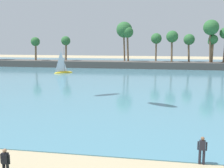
{
  "coord_description": "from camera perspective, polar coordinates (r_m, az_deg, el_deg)",
  "views": [
    {
      "loc": [
        6.19,
        -5.56,
        7.07
      ],
      "look_at": [
        2.49,
        15.65,
        3.69
      ],
      "focal_mm": 43.47,
      "sensor_mm": 36.0,
      "label": 1
    }
  ],
  "objects": [
    {
      "name": "sea",
      "position": [
        64.86,
        4.38,
        2.66
      ],
      "size": [
        220.0,
        97.25,
        0.06
      ],
      "primitive_type": "cube",
      "color": "teal",
      "rests_on": "ground"
    },
    {
      "name": "palm_headland",
      "position": [
        73.18,
        6.45,
        6.04
      ],
      "size": [
        112.41,
        6.66,
        13.29
      ],
      "color": "#514C47",
      "rests_on": "ground"
    },
    {
      "name": "person_rigging_by_gear",
      "position": [
        15.51,
        -21.51,
        -15.19
      ],
      "size": [
        0.55,
        0.22,
        1.67
      ],
      "color": "black",
      "rests_on": "ground"
    },
    {
      "name": "person_at_waterline",
      "position": [
        16.94,
        18.42,
        -12.93
      ],
      "size": [
        0.55,
        0.24,
        1.67
      ],
      "color": "#23232D",
      "rests_on": "ground"
    },
    {
      "name": "sailboat_near_shore",
      "position": [
        62.0,
        -10.25,
        2.82
      ],
      "size": [
        4.19,
        3.89,
        6.39
      ],
      "color": "yellow",
      "rests_on": "sea"
    }
  ]
}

